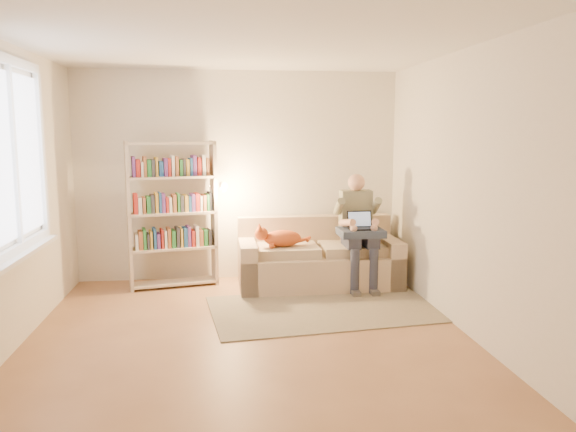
{
  "coord_description": "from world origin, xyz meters",
  "views": [
    {
      "loc": [
        -0.24,
        -4.81,
        1.85
      ],
      "look_at": [
        0.47,
        1.0,
        0.97
      ],
      "focal_mm": 35.0,
      "sensor_mm": 36.0,
      "label": 1
    }
  ],
  "objects": [
    {
      "name": "wall_front",
      "position": [
        0.0,
        -2.25,
        1.3
      ],
      "size": [
        4.0,
        0.02,
        2.6
      ],
      "primitive_type": "cube",
      "color": "silver",
      "rests_on": "floor"
    },
    {
      "name": "rug",
      "position": [
        0.85,
        0.79,
        0.01
      ],
      "size": [
        2.52,
        1.67,
        0.01
      ],
      "primitive_type": "cube",
      "rotation": [
        0.0,
        0.0,
        0.12
      ],
      "color": "gray",
      "rests_on": "floor"
    },
    {
      "name": "window",
      "position": [
        -1.95,
        0.2,
        1.38
      ],
      "size": [
        0.12,
        1.52,
        1.69
      ],
      "color": "white",
      "rests_on": "wall_left"
    },
    {
      "name": "person",
      "position": [
        1.38,
        1.6,
        0.77
      ],
      "size": [
        0.37,
        0.6,
        1.36
      ],
      "rotation": [
        0.0,
        0.0,
        0.01
      ],
      "color": "gray",
      "rests_on": "sofa"
    },
    {
      "name": "ceiling",
      "position": [
        0.0,
        0.0,
        2.6
      ],
      "size": [
        4.0,
        4.5,
        0.02
      ],
      "primitive_type": "cube",
      "color": "white",
      "rests_on": "wall_back"
    },
    {
      "name": "laptop",
      "position": [
        1.35,
        1.48,
        0.79
      ],
      "size": [
        0.29,
        0.24,
        0.25
      ],
      "rotation": [
        0.0,
        0.0,
        0.01
      ],
      "color": "black",
      "rests_on": "blanket"
    },
    {
      "name": "wall_right",
      "position": [
        2.0,
        0.0,
        1.3
      ],
      "size": [
        0.02,
        4.5,
        2.6
      ],
      "primitive_type": "cube",
      "color": "silver",
      "rests_on": "floor"
    },
    {
      "name": "blanket",
      "position": [
        1.35,
        1.47,
        0.69
      ],
      "size": [
        0.51,
        0.42,
        0.08
      ],
      "primitive_type": "cube",
      "rotation": [
        0.0,
        0.0,
        0.01
      ],
      "color": "#2B354B",
      "rests_on": "person"
    },
    {
      "name": "wall_back",
      "position": [
        0.0,
        2.25,
        1.3
      ],
      "size": [
        4.0,
        0.02,
        2.6
      ],
      "primitive_type": "cube",
      "color": "silver",
      "rests_on": "floor"
    },
    {
      "name": "cat",
      "position": [
        0.47,
        1.61,
        0.62
      ],
      "size": [
        0.67,
        0.24,
        0.24
      ],
      "rotation": [
        0.0,
        0.0,
        0.01
      ],
      "color": "orange",
      "rests_on": "sofa"
    },
    {
      "name": "wall_left",
      "position": [
        -2.0,
        0.0,
        1.3
      ],
      "size": [
        0.02,
        4.5,
        2.6
      ],
      "primitive_type": "cube",
      "color": "silver",
      "rests_on": "floor"
    },
    {
      "name": "bookshelf",
      "position": [
        -0.8,
        1.9,
        0.97
      ],
      "size": [
        1.19,
        0.47,
        1.75
      ],
      "rotation": [
        0.0,
        0.0,
        0.21
      ],
      "color": "beige",
      "rests_on": "floor"
    },
    {
      "name": "floor",
      "position": [
        0.0,
        0.0,
        0.0
      ],
      "size": [
        4.5,
        4.5,
        0.0
      ],
      "primitive_type": "plane",
      "color": "#8D6040",
      "rests_on": "ground"
    },
    {
      "name": "sofa",
      "position": [
        0.93,
        1.74,
        0.3
      ],
      "size": [
        1.92,
        0.88,
        0.81
      ],
      "rotation": [
        0.0,
        0.0,
        0.01
      ],
      "color": "#C5AC8B",
      "rests_on": "floor"
    }
  ]
}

